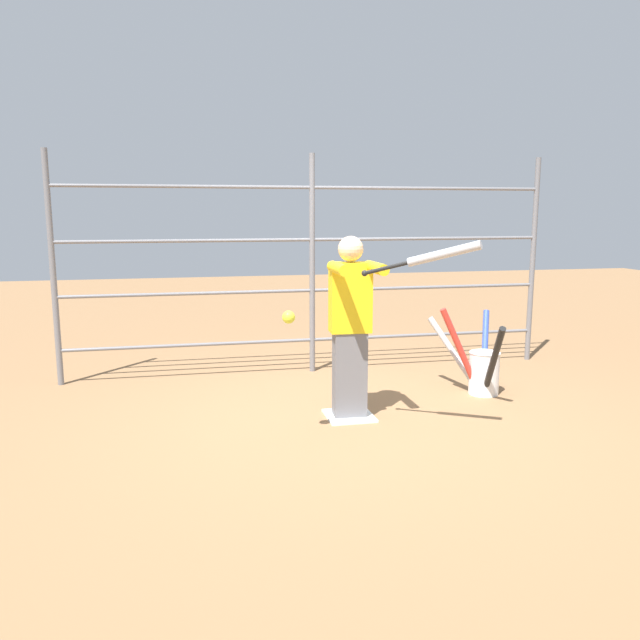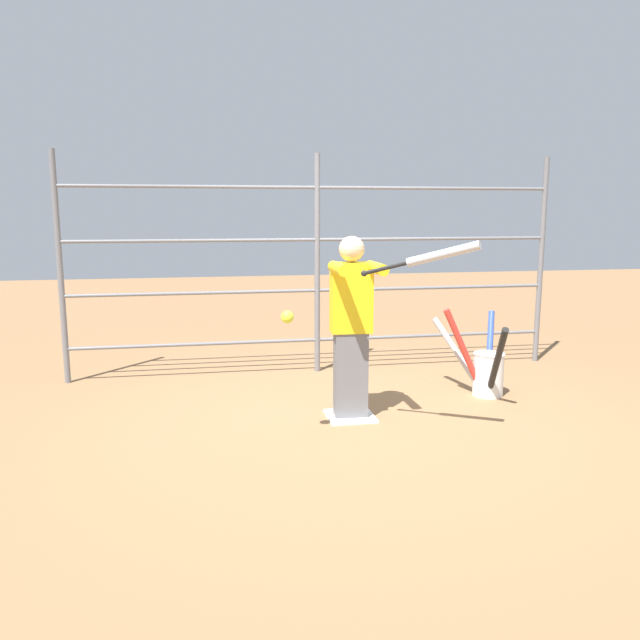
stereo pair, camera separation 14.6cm
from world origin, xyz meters
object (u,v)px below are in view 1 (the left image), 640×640
object	(u,v)px
baseball_bat_swinging	(434,256)
softball_in_flight	(289,317)
batter	(351,322)
bat_bucket	(481,368)

from	to	relation	value
baseball_bat_swinging	softball_in_flight	xyz separation A→B (m)	(1.02, -0.25, -0.45)
batter	softball_in_flight	distance (m)	0.78
bat_bucket	batter	bearing A→B (deg)	16.40
batter	baseball_bat_swinging	bearing A→B (deg)	120.05
softball_in_flight	bat_bucket	xyz separation A→B (m)	(-2.02, -0.89, -0.71)
baseball_bat_swinging	bat_bucket	size ratio (longest dim) A/B	0.69
baseball_bat_swinging	bat_bucket	world-z (taller)	baseball_bat_swinging
batter	bat_bucket	distance (m)	1.58
baseball_bat_swinging	softball_in_flight	bearing A→B (deg)	-13.83
softball_in_flight	bat_bucket	bearing A→B (deg)	-156.14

